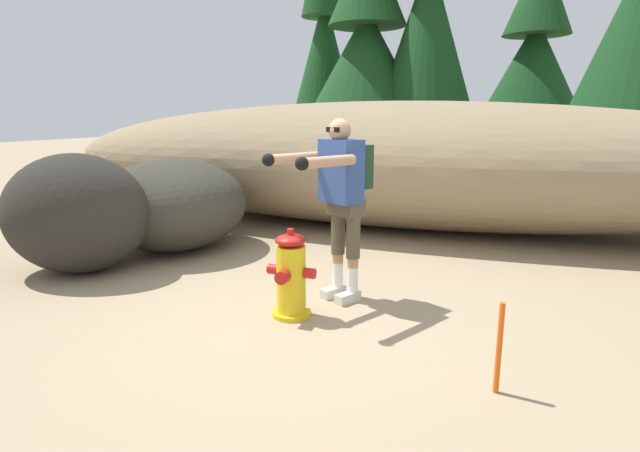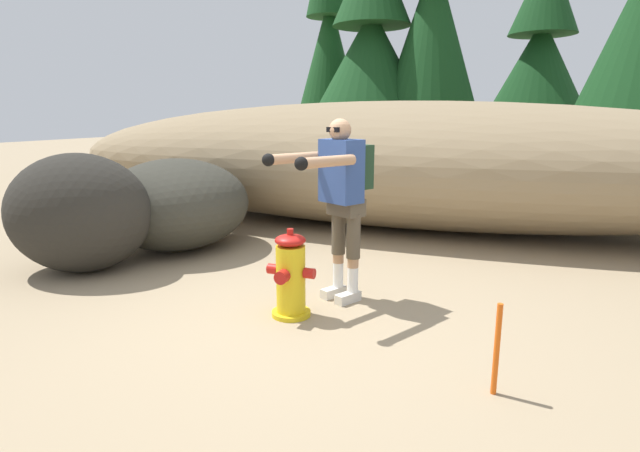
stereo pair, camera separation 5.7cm
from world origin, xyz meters
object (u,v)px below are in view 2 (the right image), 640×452
at_px(boulder_large, 176,204).
at_px(survey_stake, 497,349).
at_px(boulder_mid, 80,213).
at_px(fire_hydrant, 291,276).
at_px(utility_worker, 341,188).

height_order(boulder_large, survey_stake, boulder_large).
relative_size(boulder_mid, survey_stake, 2.59).
distance_m(fire_hydrant, utility_worker, 0.92).
relative_size(fire_hydrant, boulder_mid, 0.50).
bearing_deg(survey_stake, fire_hydrant, 157.99).
xyz_separation_m(fire_hydrant, boulder_large, (-2.33, 1.56, 0.23)).
bearing_deg(fire_hydrant, boulder_large, 146.24).
relative_size(utility_worker, boulder_large, 0.85).
bearing_deg(utility_worker, survey_stake, 77.40).
height_order(utility_worker, boulder_large, utility_worker).
xyz_separation_m(fire_hydrant, survey_stake, (1.70, -0.69, -0.06)).
bearing_deg(fire_hydrant, survey_stake, -22.01).
xyz_separation_m(utility_worker, survey_stake, (1.43, -1.21, -0.77)).
relative_size(utility_worker, survey_stake, 2.80).
bearing_deg(survey_stake, boulder_mid, 166.70).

